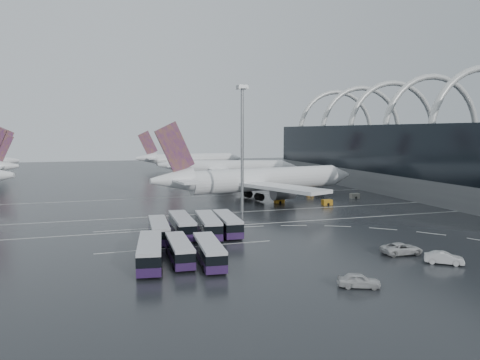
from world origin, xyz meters
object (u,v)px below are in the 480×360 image
object	(u,v)px
bus_row_far_b	(179,250)
bus_row_far_c	(209,251)
bus_row_near_c	(208,225)
bus_row_far_a	(150,252)
airliner_main	(257,180)
floodlight_mast	(242,133)
gse_cart_belly_d	(355,196)
bus_row_near_b	(182,225)
van_curve_a	(402,249)
gse_cart_belly_e	(310,194)
airliner_gate_b	(225,168)
van_curve_c	(444,258)
gse_cart_belly_a	(327,202)
airliner_gate_c	(188,160)
gse_cart_belly_c	(279,200)
bus_row_near_d	(227,223)
bus_row_near_a	(159,230)
van_curve_b	(359,280)

from	to	relation	value
bus_row_far_b	bus_row_far_c	distance (m)	4.37
bus_row_near_c	bus_row_far_a	world-z (taller)	bus_row_far_a
airliner_main	bus_row_far_c	size ratio (longest dim) A/B	4.75
floodlight_mast	gse_cart_belly_d	world-z (taller)	floodlight_mast
bus_row_near_b	bus_row_far_b	xyz separation A→B (m)	(-3.32, -16.19, -0.21)
bus_row_far_a	floodlight_mast	bearing A→B (deg)	-26.55
van_curve_a	gse_cart_belly_e	world-z (taller)	van_curve_a
airliner_gate_b	van_curve_c	size ratio (longest dim) A/B	10.07
airliner_gate_b	bus_row_far_c	size ratio (longest dim) A/B	4.03
bus_row_near_b	van_curve_c	distance (m)	42.20
airliner_main	gse_cart_belly_a	world-z (taller)	airliner_main
airliner_gate_c	van_curve_a	bearing A→B (deg)	-94.02
bus_row_far_b	gse_cart_belly_c	bearing A→B (deg)	-34.20
airliner_gate_b	bus_row_near_d	world-z (taller)	airliner_gate_b
floodlight_mast	van_curve_c	bearing A→B (deg)	-73.55
bus_row_near_c	bus_row_far_b	distance (m)	16.82
floodlight_mast	gse_cart_belly_a	world-z (taller)	floodlight_mast
bus_row_near_c	bus_row_near_d	bearing A→B (deg)	-79.18
airliner_gate_c	bus_row_near_c	size ratio (longest dim) A/B	3.75
gse_cart_belly_d	bus_row_near_c	bearing A→B (deg)	-146.71
bus_row_near_a	bus_row_far_b	bearing A→B (deg)	-172.09
van_curve_c	bus_row_far_c	bearing A→B (deg)	108.96
van_curve_a	van_curve_b	size ratio (longest dim) A/B	1.25
gse_cart_belly_d	bus_row_near_a	bearing A→B (deg)	-150.09
bus_row_near_a	van_curve_c	world-z (taller)	bus_row_near_a
bus_row_far_a	van_curve_b	bearing A→B (deg)	-118.75
gse_cart_belly_e	van_curve_c	bearing A→B (deg)	-100.38
floodlight_mast	gse_cart_belly_a	bearing A→B (deg)	9.13
bus_row_far_a	gse_cart_belly_d	xyz separation A→B (m)	(60.41, 47.55, -1.19)
gse_cart_belly_a	gse_cart_belly_d	distance (m)	14.94
van_curve_a	van_curve_b	bearing A→B (deg)	131.24
gse_cart_belly_a	bus_row_near_a	bearing A→B (deg)	-150.83
van_curve_c	airliner_gate_b	bearing A→B (deg)	36.32
airliner_gate_b	gse_cart_belly_a	distance (m)	65.45
bus_row_far_b	gse_cart_belly_d	xyz separation A→B (m)	(56.24, 46.79, -0.96)
airliner_gate_b	bus_row_far_b	size ratio (longest dim) A/B	4.22
bus_row_far_c	van_curve_a	size ratio (longest dim) A/B	2.06
van_curve_a	airliner_gate_b	bearing A→B (deg)	1.15
gse_cart_belly_a	gse_cart_belly_e	distance (m)	16.13
airliner_main	van_curve_c	bearing A→B (deg)	-96.76
bus_row_near_d	van_curve_c	size ratio (longest dim) A/B	2.63
bus_row_far_c	gse_cart_belly_c	xyz separation A→B (m)	(29.92, 47.70, -1.03)
bus_row_near_d	bus_row_far_b	world-z (taller)	bus_row_near_d
bus_row_near_b	van_curve_b	size ratio (longest dim) A/B	2.78
floodlight_mast	bus_row_near_b	bearing A→B (deg)	-132.19
airliner_gate_b	van_curve_c	distance (m)	116.05
bus_row_far_c	gse_cart_belly_c	world-z (taller)	bus_row_far_c
airliner_gate_b	bus_row_far_a	distance (m)	111.82
airliner_gate_c	bus_row_far_a	distance (m)	161.01
bus_row_near_c	van_curve_c	distance (m)	38.17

